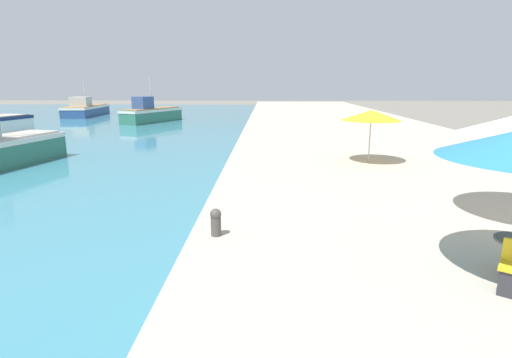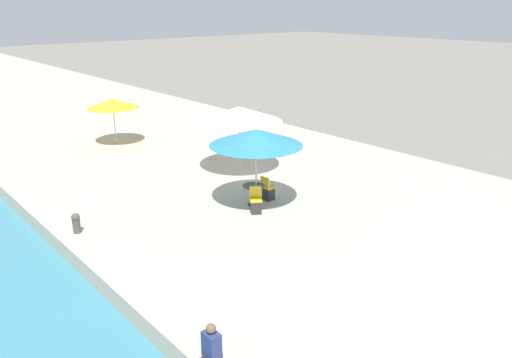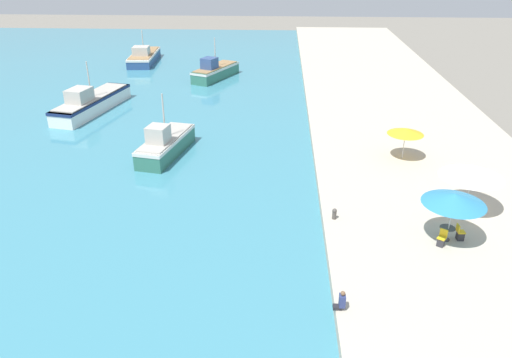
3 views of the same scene
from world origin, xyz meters
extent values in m
cube|color=#BCB29E|center=(8.00, 37.00, 0.30)|extent=(16.00, 90.00, 0.61)
cylinder|color=#B7B7B7|center=(6.35, 12.29, 1.80)|extent=(0.06, 0.06, 2.38)
cone|color=teal|center=(6.35, 12.29, 3.12)|extent=(3.23, 3.23, 0.56)
cylinder|color=#B7B7B7|center=(8.37, 15.67, 1.77)|extent=(0.06, 0.06, 2.32)
cone|color=white|center=(8.37, 15.67, 3.09)|extent=(3.60, 3.60, 0.63)
cylinder|color=#B7B7B7|center=(6.35, 23.24, 1.61)|extent=(0.06, 0.06, 2.01)
cone|color=yellow|center=(6.35, 23.24, 2.69)|extent=(2.56, 2.56, 0.45)
cylinder|color=#333338|center=(6.33, 12.39, 0.63)|extent=(0.44, 0.44, 0.04)
cylinder|color=#333338|center=(6.33, 12.39, 0.96)|extent=(0.08, 0.08, 0.70)
cylinder|color=#4C4742|center=(6.33, 12.39, 1.33)|extent=(0.80, 0.80, 0.04)
cube|color=#2D2D33|center=(7.08, 12.43, 0.83)|extent=(0.36, 0.36, 0.45)
cube|color=gold|center=(7.08, 12.43, 1.09)|extent=(0.42, 0.42, 0.06)
cube|color=gold|center=(6.88, 12.42, 1.32)|extent=(0.08, 0.40, 0.40)
cube|color=#2D2D33|center=(5.90, 11.77, 0.83)|extent=(0.47, 0.47, 0.45)
cube|color=gold|center=(5.90, 11.77, 1.09)|extent=(0.56, 0.56, 0.06)
cube|color=gold|center=(6.01, 11.94, 1.32)|extent=(0.36, 0.28, 0.40)
cube|color=navy|center=(0.27, 6.61, 1.05)|extent=(0.26, 0.36, 0.57)
sphere|color=brown|center=(0.27, 6.61, 1.43)|extent=(0.20, 0.20, 0.20)
cylinder|color=#4C4742|center=(0.64, 14.28, 0.83)|extent=(0.24, 0.24, 0.45)
sphere|color=#4C4742|center=(0.64, 14.28, 1.13)|extent=(0.26, 0.26, 0.26)
camera|label=1|loc=(1.81, 5.58, 4.07)|focal=28.00mm
camera|label=2|loc=(-4.42, -0.15, 7.42)|focal=35.00mm
camera|label=3|loc=(-2.56, -10.44, 15.00)|focal=35.00mm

